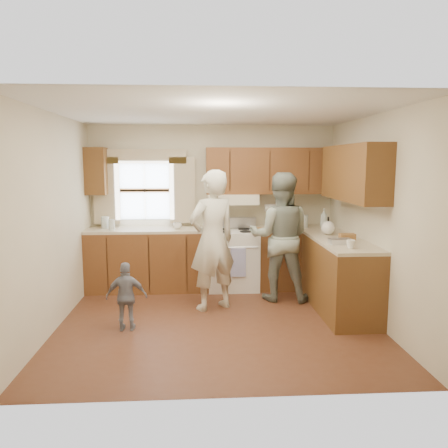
{
  "coord_description": "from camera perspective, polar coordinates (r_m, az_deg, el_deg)",
  "views": [
    {
      "loc": [
        -0.23,
        -5.11,
        1.94
      ],
      "look_at": [
        0.1,
        0.4,
        1.15
      ],
      "focal_mm": 35.0,
      "sensor_mm": 36.0,
      "label": 1
    }
  ],
  "objects": [
    {
      "name": "room",
      "position": [
        5.16,
        -0.84,
        0.46
      ],
      "size": [
        3.8,
        3.8,
        3.8
      ],
      "color": "#522B19",
      "rests_on": "ground"
    },
    {
      "name": "kitchen_fixtures",
      "position": [
        6.34,
        4.27,
        -1.89
      ],
      "size": [
        3.8,
        2.25,
        2.15
      ],
      "color": "#46280F",
      "rests_on": "ground"
    },
    {
      "name": "stove",
      "position": [
        6.73,
        1.17,
        -4.51
      ],
      "size": [
        0.76,
        0.67,
        1.07
      ],
      "color": "silver",
      "rests_on": "ground"
    },
    {
      "name": "woman_left",
      "position": [
        5.7,
        -1.53,
        -2.17
      ],
      "size": [
        0.8,
        0.71,
        1.84
      ],
      "primitive_type": "imported",
      "rotation": [
        0.0,
        0.0,
        3.64
      ],
      "color": "beige",
      "rests_on": "ground"
    },
    {
      "name": "woman_right",
      "position": [
        6.15,
        7.33,
        -1.67
      ],
      "size": [
        0.99,
        0.84,
        1.8
      ],
      "primitive_type": "imported",
      "rotation": [
        0.0,
        0.0,
        2.94
      ],
      "color": "#284233",
      "rests_on": "ground"
    },
    {
      "name": "child",
      "position": [
        5.21,
        -12.6,
        -9.23
      ],
      "size": [
        0.47,
        0.2,
        0.8
      ],
      "primitive_type": "imported",
      "rotation": [
        0.0,
        0.0,
        3.14
      ],
      "color": "gray",
      "rests_on": "ground"
    }
  ]
}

